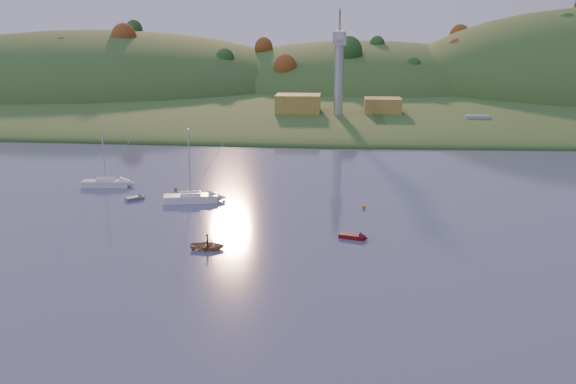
# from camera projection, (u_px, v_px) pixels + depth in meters

# --- Properties ---
(far_shore) EXTENTS (620.00, 220.00, 1.50)m
(far_shore) POSITION_uv_depth(u_px,v_px,m) (334.00, 84.00, 263.53)
(far_shore) COLOR #314E1F
(far_shore) RESTS_ON ground
(shore_slope) EXTENTS (640.00, 150.00, 7.00)m
(shore_slope) POSITION_uv_depth(u_px,v_px,m) (332.00, 103.00, 200.90)
(shore_slope) COLOR #314E1F
(shore_slope) RESTS_ON ground
(hill_left) EXTENTS (170.00, 140.00, 44.00)m
(hill_left) POSITION_uv_depth(u_px,v_px,m) (95.00, 90.00, 241.62)
(hill_left) COLOR #314E1F
(hill_left) RESTS_ON ground
(hill_center) EXTENTS (140.00, 120.00, 36.00)m
(hill_center) POSITION_uv_depth(u_px,v_px,m) (360.00, 89.00, 243.48)
(hill_center) COLOR #314E1F
(hill_center) RESTS_ON ground
(hillside_trees) EXTENTS (280.00, 50.00, 32.00)m
(hillside_trees) POSITION_uv_depth(u_px,v_px,m) (333.00, 96.00, 220.17)
(hillside_trees) COLOR #1D4A1A
(hillside_trees) RESTS_ON ground
(wharf) EXTENTS (42.00, 16.00, 2.40)m
(wharf) POSITION_uv_depth(u_px,v_px,m) (350.00, 120.00, 158.77)
(wharf) COLOR slate
(wharf) RESTS_ON ground
(shed_west) EXTENTS (11.00, 8.00, 4.80)m
(shed_west) POSITION_uv_depth(u_px,v_px,m) (298.00, 104.00, 159.82)
(shed_west) COLOR #A58837
(shed_west) RESTS_ON wharf
(shed_east) EXTENTS (9.00, 7.00, 4.00)m
(shed_east) POSITION_uv_depth(u_px,v_px,m) (383.00, 106.00, 159.26)
(shed_east) COLOR #A58837
(shed_east) RESTS_ON wharf
(dock_crane) EXTENTS (3.20, 28.00, 20.30)m
(dock_crane) POSITION_uv_depth(u_px,v_px,m) (339.00, 55.00, 151.44)
(dock_crane) COLOR #B7B7BC
(dock_crane) RESTS_ON wharf
(sailboat_near) EXTENTS (7.21, 2.72, 9.79)m
(sailboat_near) POSITION_uv_depth(u_px,v_px,m) (106.00, 182.00, 98.77)
(sailboat_near) COLOR silver
(sailboat_near) RESTS_ON ground
(sailboat_far) EXTENTS (7.83, 3.75, 10.44)m
(sailboat_far) POSITION_uv_depth(u_px,v_px,m) (191.00, 197.00, 90.28)
(sailboat_far) COLOR white
(sailboat_far) RESTS_ON ground
(canoe) EXTENTS (4.05, 3.02, 0.80)m
(canoe) POSITION_uv_depth(u_px,v_px,m) (208.00, 246.00, 71.58)
(canoe) COLOR #A08558
(canoe) RESTS_ON ground
(paddler) EXTENTS (0.40, 0.58, 1.54)m
(paddler) POSITION_uv_depth(u_px,v_px,m) (208.00, 243.00, 71.48)
(paddler) COLOR black
(paddler) RESTS_ON ground
(red_tender) EXTENTS (3.69, 2.16, 1.19)m
(red_tender) POSITION_uv_depth(u_px,v_px,m) (357.00, 237.00, 74.95)
(red_tender) COLOR #560C11
(red_tender) RESTS_ON ground
(grey_dinghy) EXTENTS (2.90, 2.80, 1.10)m
(grey_dinghy) POSITION_uv_depth(u_px,v_px,m) (138.00, 198.00, 91.91)
(grey_dinghy) COLOR slate
(grey_dinghy) RESTS_ON ground
(work_vessel) EXTENTS (12.76, 4.89, 3.25)m
(work_vessel) POSITION_uv_depth(u_px,v_px,m) (477.00, 124.00, 152.60)
(work_vessel) COLOR #52616B
(work_vessel) RESTS_ON ground
(buoy_0) EXTENTS (0.50, 0.50, 0.50)m
(buoy_0) POSITION_uv_depth(u_px,v_px,m) (364.00, 207.00, 87.10)
(buoy_0) COLOR #F35B0C
(buoy_0) RESTS_ON ground
(buoy_1) EXTENTS (0.50, 0.50, 0.50)m
(buoy_1) POSITION_uv_depth(u_px,v_px,m) (176.00, 189.00, 96.68)
(buoy_1) COLOR #F35B0C
(buoy_1) RESTS_ON ground
(buoy_2) EXTENTS (0.50, 0.50, 0.50)m
(buoy_2) POSITION_uv_depth(u_px,v_px,m) (224.00, 202.00, 89.73)
(buoy_2) COLOR #F35B0C
(buoy_2) RESTS_ON ground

